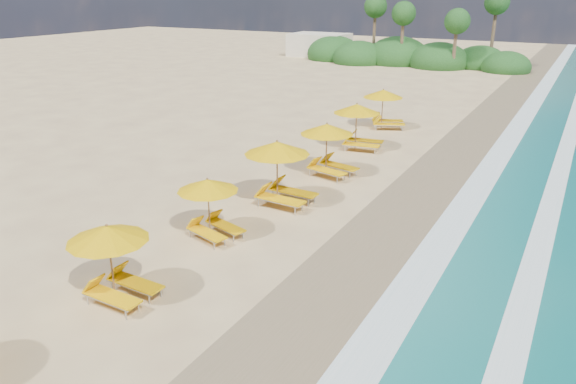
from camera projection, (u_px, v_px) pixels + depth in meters
ground at (288, 222)px, 20.55m from camera, size 160.00×160.00×0.00m
wet_sand at (390, 244)px, 18.74m from camera, size 4.00×160.00×0.01m
surf_foam at (471, 262)px, 17.51m from camera, size 4.00×160.00×0.01m
station_2 at (115, 258)px, 15.04m from camera, size 2.47×2.29×2.28m
station_3 at (211, 205)px, 18.93m from camera, size 2.70×2.62×2.16m
station_4 at (281, 169)px, 21.75m from camera, size 2.94×2.73×2.66m
station_5 at (330, 146)px, 25.19m from camera, size 3.05×2.93×2.49m
station_6 at (360, 124)px, 29.28m from camera, size 2.98×2.83×2.53m
station_7 at (386, 106)px, 33.70m from camera, size 3.24×3.22×2.48m
treeline at (405, 56)px, 62.00m from camera, size 25.80×8.80×9.74m
beach_building at (319, 45)px, 69.36m from camera, size 7.00×5.00×2.80m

